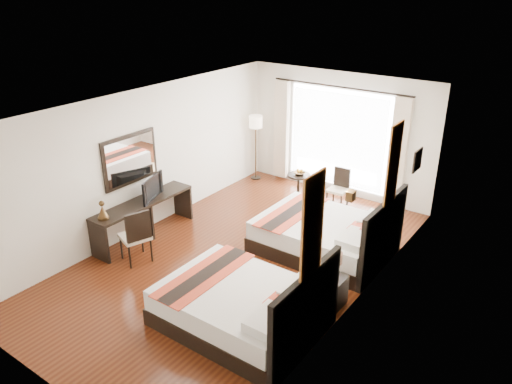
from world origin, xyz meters
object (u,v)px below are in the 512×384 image
Objects in this scene: desk_chair at (136,245)px; television at (149,187)px; floor_lamp at (256,126)px; side_table at (298,187)px; bed_near at (244,306)px; table_lamp at (335,259)px; nightstand at (329,292)px; window_chair at (338,195)px; console_desk at (144,219)px; fruit_bowl at (299,173)px; vase at (327,280)px; bed_far at (327,235)px.

television is at bearing -39.47° from desk_chair.
floor_lamp reaches higher than side_table.
table_lamp is (0.77, 1.28, 0.42)m from bed_near.
nightstand is 0.64× the size of television.
bed_near is 4.50m from window_chair.
bed_near is at bearing -68.70° from side_table.
nightstand is 0.50× the size of desk_chair.
console_desk is at bearing 161.96° from bed_near.
television is (0.02, 0.17, 0.60)m from console_desk.
console_desk is at bearing -36.97° from window_chair.
bed_near reaches higher than fruit_bowl.
fruit_bowl reaches higher than nightstand.
vase is 0.07× the size of console_desk.
fruit_bowl is (1.52, 3.25, 0.24)m from console_desk.
desk_chair is at bearing -25.97° from window_chair.
bed_far is 1.05× the size of console_desk.
fruit_bowl is (-1.62, 1.72, 0.28)m from bed_far.
desk_chair is at bearing -166.60° from nightstand.
nightstand is at bearing -52.26° from fruit_bowl.
vase is at bearing -43.41° from floor_lamp.
window_chair is (2.42, 3.40, -0.12)m from console_desk.
window_chair reaches higher than fruit_bowl.
desk_chair is at bearing -164.17° from table_lamp.
fruit_bowl is at bearing -46.20° from television.
bed_far is 1.84m from vase.
vase is 0.14× the size of desk_chair.
table_lamp is 0.42× the size of window_chair.
console_desk is at bearing -32.61° from desk_chair.
nightstand is at bearing -52.11° from side_table.
fruit_bowl is (1.52, -0.44, -0.73)m from floor_lamp.
floor_lamp reaches higher than television.
vase is at bearing 49.29° from bed_near.
vase is at bearing -62.23° from bed_far.
bed_far is at bearing 119.62° from nightstand.
vase is (0.05, -0.33, -0.17)m from table_lamp.
side_table is at bearing -16.17° from floor_lamp.
bed_near reaches higher than desk_chair.
television is at bearing 176.32° from vase.
table_lamp is 0.16× the size of console_desk.
bed_far reaches higher than fruit_bowl.
television is (-3.92, -0.08, 0.24)m from table_lamp.
floor_lamp is 6.64× the size of fruit_bowl.
table_lamp is at bearing -50.91° from side_table.
side_table reaches higher than nightstand.
bed_far is 3.92× the size of side_table.
nightstand is 3.50m from desk_chair.
desk_chair is 1.72× the size of side_table.
bed_far is 4.58× the size of nightstand.
console_desk is at bearing -178.52° from nightstand.
vase is 4.00m from television.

